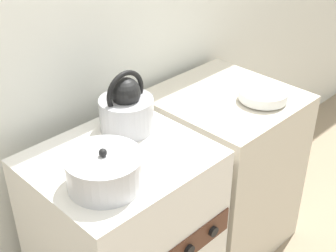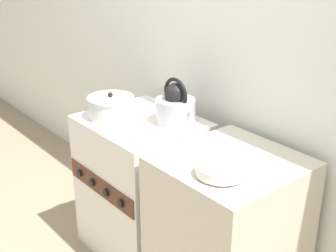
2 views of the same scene
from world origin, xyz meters
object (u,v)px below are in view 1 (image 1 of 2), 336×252
kettle (127,108)px  cooking_pot (104,171)px  enamel_bowl (263,95)px  stove (125,239)px

kettle → cooking_pot: kettle is taller
enamel_bowl → kettle: bearing=157.3°
stove → kettle: 0.55m
kettle → cooking_pot: 0.37m
stove → cooking_pot: 0.51m
kettle → enamel_bowl: 0.64m
kettle → cooking_pot: (-0.30, -0.23, -0.03)m
cooking_pot → enamel_bowl: (0.88, -0.02, -0.03)m
kettle → stove: bearing=-139.8°
cooking_pot → stove: bearing=34.7°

